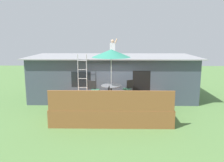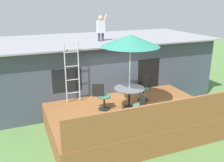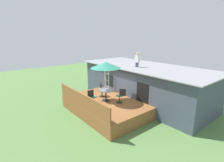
{
  "view_description": "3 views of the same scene",
  "coord_description": "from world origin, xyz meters",
  "px_view_note": "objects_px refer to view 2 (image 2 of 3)",
  "views": [
    {
      "loc": [
        0.21,
        -11.53,
        4.0
      ],
      "look_at": [
        0.0,
        0.46,
        1.68
      ],
      "focal_mm": 37.74,
      "sensor_mm": 36.0,
      "label": 1
    },
    {
      "loc": [
        -3.56,
        -7.11,
        4.37
      ],
      "look_at": [
        -0.48,
        0.42,
        1.72
      ],
      "focal_mm": 40.02,
      "sensor_mm": 36.0,
      "label": 2
    },
    {
      "loc": [
        8.26,
        -6.22,
        4.86
      ],
      "look_at": [
        -0.45,
        0.83,
        1.9
      ],
      "focal_mm": 27.05,
      "sensor_mm": 36.0,
      "label": 3
    }
  ],
  "objects_px": {
    "patio_chair_right": "(144,88)",
    "patio_table": "(129,92)",
    "step_ladder": "(72,73)",
    "person_figure": "(101,26)",
    "patio_chair_left": "(102,97)",
    "patio_chair_near": "(141,107)",
    "patio_umbrella": "(130,40)"
  },
  "relations": [
    {
      "from": "patio_chair_right",
      "to": "patio_table",
      "type": "bearing_deg",
      "value": -0.0
    },
    {
      "from": "step_ladder",
      "to": "person_figure",
      "type": "distance_m",
      "value": 2.66
    },
    {
      "from": "patio_chair_left",
      "to": "step_ladder",
      "type": "bearing_deg",
      "value": 144.05
    },
    {
      "from": "patio_chair_right",
      "to": "patio_chair_near",
      "type": "xyz_separation_m",
      "value": [
        -0.94,
        -1.47,
        0.0
      ]
    },
    {
      "from": "patio_umbrella",
      "to": "step_ladder",
      "type": "xyz_separation_m",
      "value": [
        -1.62,
        1.3,
        -1.25
      ]
    },
    {
      "from": "person_figure",
      "to": "patio_chair_right",
      "type": "height_order",
      "value": "person_figure"
    },
    {
      "from": "patio_chair_near",
      "to": "patio_chair_left",
      "type": "bearing_deg",
      "value": 37.15
    },
    {
      "from": "patio_chair_left",
      "to": "patio_table",
      "type": "bearing_deg",
      "value": 0.0
    },
    {
      "from": "person_figure",
      "to": "patio_chair_right",
      "type": "xyz_separation_m",
      "value": [
        0.84,
        -2.32,
        -2.07
      ]
    },
    {
      "from": "patio_table",
      "to": "patio_chair_left",
      "type": "bearing_deg",
      "value": 162.09
    },
    {
      "from": "patio_table",
      "to": "patio_chair_near",
      "type": "xyz_separation_m",
      "value": [
        -0.08,
        -0.97,
        -0.13
      ]
    },
    {
      "from": "step_ladder",
      "to": "patio_umbrella",
      "type": "bearing_deg",
      "value": -38.7
    },
    {
      "from": "patio_chair_left",
      "to": "person_figure",
      "type": "bearing_deg",
      "value": 88.14
    },
    {
      "from": "patio_chair_right",
      "to": "patio_chair_near",
      "type": "relative_size",
      "value": 1.0
    },
    {
      "from": "patio_umbrella",
      "to": "patio_chair_left",
      "type": "height_order",
      "value": "patio_umbrella"
    },
    {
      "from": "patio_chair_left",
      "to": "patio_chair_near",
      "type": "distance_m",
      "value": 1.49
    },
    {
      "from": "patio_chair_near",
      "to": "person_figure",
      "type": "bearing_deg",
      "value": 2.83
    },
    {
      "from": "patio_chair_left",
      "to": "patio_chair_right",
      "type": "height_order",
      "value": "same"
    },
    {
      "from": "patio_table",
      "to": "patio_chair_right",
      "type": "relative_size",
      "value": 1.13
    },
    {
      "from": "patio_chair_left",
      "to": "patio_chair_right",
      "type": "xyz_separation_m",
      "value": [
        1.75,
        0.22,
        0.0
      ]
    },
    {
      "from": "patio_table",
      "to": "step_ladder",
      "type": "relative_size",
      "value": 0.47
    },
    {
      "from": "patio_table",
      "to": "patio_umbrella",
      "type": "xyz_separation_m",
      "value": [
        -0.0,
        -0.0,
        1.76
      ]
    },
    {
      "from": "patio_table",
      "to": "patio_umbrella",
      "type": "bearing_deg",
      "value": -158.2
    },
    {
      "from": "patio_table",
      "to": "patio_chair_right",
      "type": "bearing_deg",
      "value": 30.01
    },
    {
      "from": "patio_chair_left",
      "to": "patio_chair_right",
      "type": "relative_size",
      "value": 1.0
    },
    {
      "from": "step_ladder",
      "to": "patio_chair_left",
      "type": "height_order",
      "value": "step_ladder"
    },
    {
      "from": "person_figure",
      "to": "patio_chair_left",
      "type": "distance_m",
      "value": 3.4
    },
    {
      "from": "patio_umbrella",
      "to": "patio_chair_near",
      "type": "height_order",
      "value": "patio_umbrella"
    },
    {
      "from": "patio_chair_right",
      "to": "patio_chair_left",
      "type": "bearing_deg",
      "value": -22.95
    },
    {
      "from": "patio_table",
      "to": "person_figure",
      "type": "height_order",
      "value": "person_figure"
    },
    {
      "from": "patio_table",
      "to": "person_figure",
      "type": "distance_m",
      "value": 3.43
    },
    {
      "from": "patio_chair_right",
      "to": "person_figure",
      "type": "bearing_deg",
      "value": -100.19
    }
  ]
}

